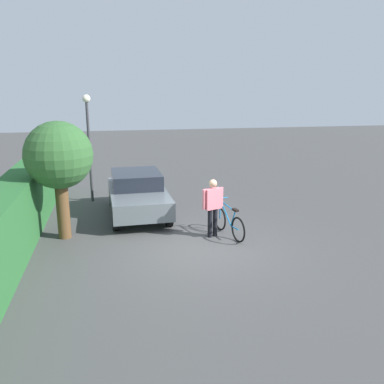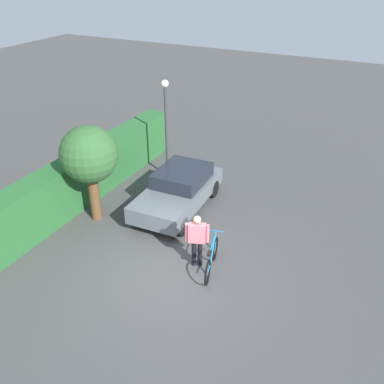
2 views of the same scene
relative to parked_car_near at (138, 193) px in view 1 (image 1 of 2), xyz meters
name	(u,v)px [view 1 (image 1 of 2)]	position (x,y,z in m)	size (l,w,h in m)	color
ground_plane	(200,246)	(-3.19, -1.43, -0.72)	(60.00, 60.00, 0.00)	#424242
hedge_row	(7,226)	(-3.19, 3.32, 0.15)	(14.90, 0.90, 1.76)	#26602D
parked_car_near	(138,193)	(0.00, 0.00, 0.00)	(3.96, 1.92, 1.38)	slate
bicycle	(229,223)	(-2.55, -2.40, -0.33)	(1.75, 0.59, 0.99)	black
person_rider	(213,204)	(-2.53, -1.93, 0.25)	(0.35, 0.64, 1.66)	black
street_lamp	(88,133)	(1.94, 1.56, 1.80)	(0.28, 0.28, 3.86)	#38383D
tree_kerbside	(59,157)	(-1.81, 2.17, 1.58)	(1.83, 1.83, 3.27)	brown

